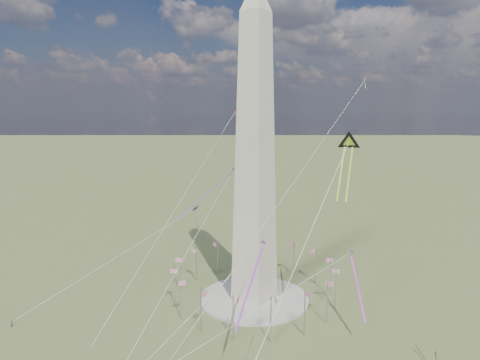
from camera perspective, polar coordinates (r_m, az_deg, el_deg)
The scene contains 12 objects.
ground at distance 146.94m, azimuth 1.91°, elevation -15.63°, with size 2000.00×2000.00×0.00m, color #586030.
plaza at distance 146.77m, azimuth 1.91°, elevation -15.49°, with size 36.00×36.00×0.80m, color #AEA79F.
washington_monument at distance 133.76m, azimuth 2.03°, elevation 3.29°, with size 15.56×15.56×100.00m.
flagpole_ring at distance 144.00m, azimuth 1.93°, elevation -13.01°, with size 54.40×54.40×13.00m.
person_west at distance 146.29m, azimuth -28.11°, elevation -16.52°, with size 0.94×0.73×1.93m, color gray.
kite_delta_black at distance 122.73m, azimuth 14.27°, elevation 4.48°, with size 11.00×20.17×16.47m.
kite_diamond_purple at distance 164.33m, azimuth -5.97°, elevation -4.13°, with size 1.73×2.83×9.06m.
kite_streamer_left at distance 114.46m, azimuth 1.97°, elevation -11.98°, with size 8.31×22.40×15.86m.
kite_streamer_mid at distance 140.35m, azimuth -3.53°, elevation -0.94°, with size 8.77×22.39×15.93m.
kite_streamer_right at distance 131.41m, azimuth 15.17°, elevation -12.26°, with size 12.32×16.76×13.51m.
kite_small_red at distance 181.72m, azimuth -0.59°, elevation 9.07°, with size 1.27×1.94×4.24m.
kite_small_white at distance 171.79m, azimuth 16.34°, elevation 12.57°, with size 1.08×1.63×3.99m.
Camera 1 is at (76.37, -108.84, 62.56)m, focal length 32.00 mm.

